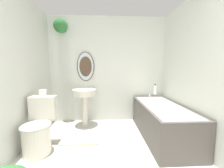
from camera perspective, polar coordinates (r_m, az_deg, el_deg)
name	(u,v)px	position (r m, az deg, el deg)	size (l,w,h in m)	color
wall_back	(105,68)	(3.21, -3.06, 6.85)	(2.76, 0.29, 2.40)	silver
wall_right	(212,71)	(2.25, 36.28, 4.32)	(0.06, 3.01, 2.40)	silver
toilet	(39,129)	(2.41, -28.06, -16.24)	(0.41, 0.57, 0.80)	beige
pedestal_sink	(85,97)	(2.98, -11.36, -5.20)	(0.51, 0.51, 0.90)	beige
bathtub	(161,120)	(2.72, 19.86, -13.99)	(0.70, 1.58, 0.66)	#4C4742
shampoo_bottle	(155,90)	(3.24, 17.46, -2.24)	(0.06, 0.06, 0.23)	white
bath_mat	(80,139)	(2.63, -13.06, -21.51)	(0.65, 0.35, 0.02)	#B7A88E
toilet_paper_roll	(43,93)	(2.44, -26.79, -3.39)	(0.11, 0.11, 0.10)	white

